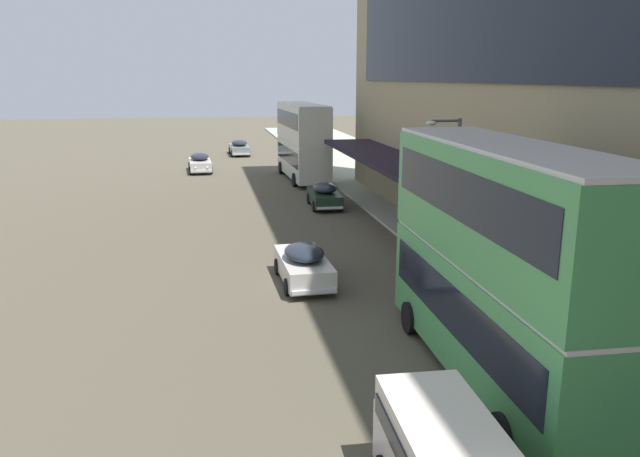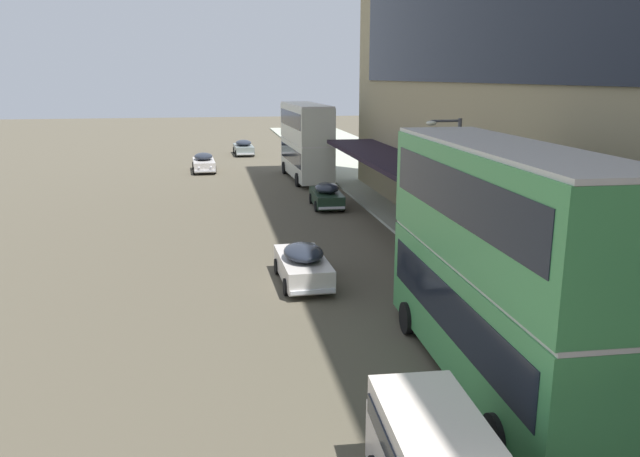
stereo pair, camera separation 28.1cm
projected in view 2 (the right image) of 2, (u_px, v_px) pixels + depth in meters
The scene contains 7 objects.
transit_bus_kerbside_front at pixel (306, 139), 47.94m from camera, with size 2.93×9.86×5.82m.
transit_bus_kerbside_rear at pixel (498, 260), 15.62m from camera, with size 2.97×10.41×6.28m.
sedan_lead_mid at pixel (244, 147), 63.85m from camera, with size 2.04×5.03×1.54m.
sedan_trailing_near at pixel (303, 264), 24.15m from camera, with size 1.94×4.44×1.58m.
sedan_oncoming_front at pixel (327, 195), 38.23m from camera, with size 1.89×4.31×1.53m.
sedan_lead_near at pixel (204, 162), 52.68m from camera, with size 2.03×4.83×1.55m.
street_lamp at pixel (453, 180), 25.40m from camera, with size 1.50×0.28×6.08m.
Camera 2 is at (-3.14, -6.30, 7.86)m, focal length 35.00 mm.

